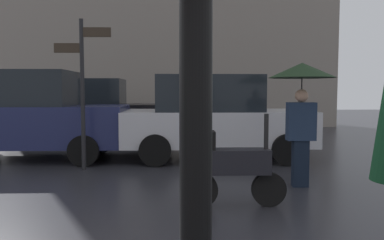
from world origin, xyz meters
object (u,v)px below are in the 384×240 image
Objects in this scene: parked_car_left at (27,115)px; parked_scooter at (232,165)px; parked_car_right at (214,117)px; pedestrian_with_umbrella at (302,86)px; parked_car_distant at (88,109)px; street_signpost at (83,79)px.

parked_scooter is at bearing -43.34° from parked_car_left.
parked_car_left is at bearing -164.02° from parked_car_right.
pedestrian_with_umbrella is at bearing -27.52° from parked_car_left.
parked_car_left is 1.02× the size of parked_car_right.
parked_car_left is at bearing 53.06° from pedestrian_with_umbrella.
parked_car_distant is at bearing 80.48° from parked_car_left.
parked_car_left reaches higher than parked_car_right.
pedestrian_with_umbrella is 2.98m from parked_car_right.
parked_car_left reaches higher than parked_scooter.
parked_scooter is (-1.25, -1.06, -1.05)m from pedestrian_with_umbrella.
parked_car_right is (4.19, 0.02, -0.04)m from parked_car_left.
parked_scooter is 3.76m from parked_car_right.
parked_car_distant is 1.56× the size of street_signpost.
parked_scooter is 0.47× the size of street_signpost.
parked_car_right is 1.44× the size of street_signpost.
pedestrian_with_umbrella is 5.99m from parked_car_left.
street_signpost is at bearing -139.54° from parked_car_right.
parked_scooter is 0.33× the size of parked_car_right.
parked_scooter is 0.32× the size of parked_car_left.
parked_car_left is at bearing 142.07° from street_signpost.
pedestrian_with_umbrella reaches higher than parked_scooter.
parked_car_right is at bearing 24.77° from street_signpost.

